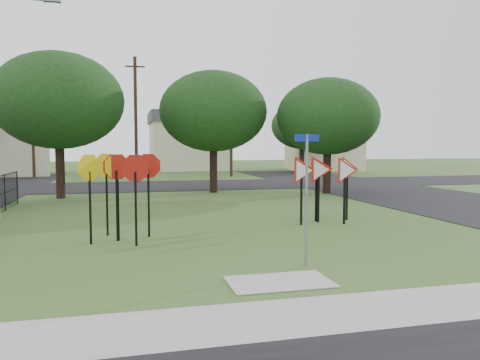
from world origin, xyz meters
TOP-DOWN VIEW (x-y plane):
  - ground at (0.00, 0.00)m, footprint 140.00×140.00m
  - sidewalk at (0.00, -4.20)m, footprint 30.00×1.60m
  - planting_strip at (0.00, -5.40)m, footprint 30.00×0.80m
  - street_right at (12.00, 10.00)m, footprint 8.00×50.00m
  - street_far at (0.00, 20.00)m, footprint 60.00×8.00m
  - curb_pad at (0.00, -2.40)m, footprint 2.00×1.20m
  - street_name_sign at (0.97, -1.34)m, footprint 0.60×0.11m
  - stop_sign_cluster at (-3.04, 2.52)m, footprint 2.25×1.86m
  - yield_sign_cluster at (3.77, 4.20)m, footprint 2.96×1.73m
  - far_pole_a at (-2.00, 24.00)m, footprint 1.40×0.24m
  - far_pole_b at (6.00, 28.00)m, footprint 1.40×0.24m
  - far_pole_c at (-10.00, 30.00)m, footprint 1.40×0.24m
  - house_mid at (4.00, 40.00)m, footprint 8.40×8.40m
  - house_right at (18.00, 36.00)m, footprint 8.30×8.30m
  - tree_near_left at (-6.00, 14.00)m, footprint 6.40×6.40m
  - tree_near_mid at (2.00, 15.00)m, footprint 6.00×6.00m
  - tree_near_right at (8.00, 13.00)m, footprint 5.60×5.60m
  - tree_far_right at (14.00, 32.00)m, footprint 6.00×6.00m

SIDE VIEW (x-z plane):
  - ground at x=0.00m, z-range 0.00..0.00m
  - planting_strip at x=0.00m, z-range 0.00..0.02m
  - sidewalk at x=0.00m, z-range 0.00..0.02m
  - street_right at x=12.00m, z-range 0.00..0.02m
  - street_far at x=0.00m, z-range 0.00..0.02m
  - curb_pad at x=0.00m, z-range 0.00..0.02m
  - street_name_sign at x=0.97m, z-range 0.22..3.12m
  - yield_sign_cluster at x=3.77m, z-range 0.55..2.88m
  - stop_sign_cluster at x=-3.04m, z-range 0.59..3.04m
  - house_mid at x=4.00m, z-range 0.05..6.25m
  - house_right at x=18.00m, z-range 0.05..7.25m
  - tree_near_right at x=8.00m, z-range 1.06..7.39m
  - far_pole_b at x=6.00m, z-range 0.10..8.60m
  - tree_near_mid at x=2.00m, z-range 1.14..7.94m
  - tree_far_right at x=14.00m, z-range 1.14..7.94m
  - far_pole_a at x=-2.00m, z-range 0.10..9.10m
  - far_pole_c at x=-10.00m, z-range 0.10..9.10m
  - tree_near_left at x=-6.00m, z-range 1.22..8.49m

